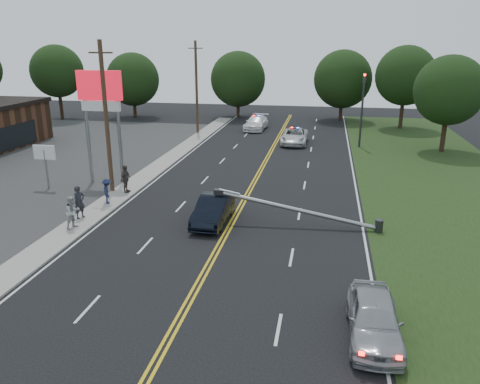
% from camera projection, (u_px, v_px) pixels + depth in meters
% --- Properties ---
extents(ground, '(120.00, 120.00, 0.00)m').
position_uv_depth(ground, '(194.00, 292.00, 19.30)').
color(ground, black).
rests_on(ground, ground).
extents(sidewalk, '(1.80, 70.00, 0.12)m').
position_uv_depth(sidewalk, '(111.00, 201.00, 30.09)').
color(sidewalk, gray).
rests_on(sidewalk, ground).
extents(grass_verge, '(12.00, 80.00, 0.01)m').
position_uv_depth(grass_verge, '(474.00, 225.00, 26.32)').
color(grass_verge, black).
rests_on(grass_verge, ground).
extents(centerline_yellow, '(0.36, 80.00, 0.00)m').
position_uv_depth(centerline_yellow, '(239.00, 210.00, 28.65)').
color(centerline_yellow, gold).
rests_on(centerline_yellow, ground).
extents(pylon_sign, '(3.20, 0.35, 8.00)m').
position_uv_depth(pylon_sign, '(101.00, 100.00, 32.38)').
color(pylon_sign, gray).
rests_on(pylon_sign, ground).
extents(small_sign, '(1.60, 0.14, 3.10)m').
position_uv_depth(small_sign, '(45.00, 156.00, 32.24)').
color(small_sign, gray).
rests_on(small_sign, ground).
extents(traffic_signal, '(0.28, 0.41, 7.05)m').
position_uv_depth(traffic_signal, '(362.00, 104.00, 44.65)').
color(traffic_signal, '#2D2D30').
rests_on(traffic_signal, ground).
extents(fallen_streetlight, '(9.36, 0.44, 1.91)m').
position_uv_depth(fallen_streetlight, '(307.00, 212.00, 25.78)').
color(fallen_streetlight, '#2D2D30').
rests_on(fallen_streetlight, ground).
extents(utility_pole_mid, '(1.60, 0.28, 10.00)m').
position_uv_depth(utility_pole_mid, '(106.00, 118.00, 30.56)').
color(utility_pole_mid, '#382619').
rests_on(utility_pole_mid, ground).
extents(utility_pole_far, '(1.60, 0.28, 10.00)m').
position_uv_depth(utility_pole_far, '(197.00, 88.00, 51.16)').
color(utility_pole_far, '#382619').
rests_on(utility_pole_far, ground).
extents(tree_4, '(6.68, 6.68, 9.58)m').
position_uv_depth(tree_4, '(57.00, 71.00, 60.40)').
color(tree_4, black).
rests_on(tree_4, ground).
extents(tree_5, '(6.99, 6.99, 8.57)m').
position_uv_depth(tree_5, '(133.00, 79.00, 62.43)').
color(tree_5, black).
rests_on(tree_5, ground).
extents(tree_6, '(7.30, 7.30, 8.75)m').
position_uv_depth(tree_6, '(238.00, 79.00, 62.31)').
color(tree_6, black).
rests_on(tree_6, ground).
extents(tree_7, '(7.38, 7.38, 8.98)m').
position_uv_depth(tree_7, '(343.00, 79.00, 59.98)').
color(tree_7, black).
rests_on(tree_7, ground).
extents(tree_8, '(6.85, 6.85, 9.56)m').
position_uv_depth(tree_8, '(405.00, 76.00, 54.00)').
color(tree_8, black).
rests_on(tree_8, ground).
extents(tree_9, '(6.29, 6.29, 8.82)m').
position_uv_depth(tree_9, '(449.00, 90.00, 42.24)').
color(tree_9, black).
rests_on(tree_9, ground).
extents(crashed_sedan, '(1.69, 4.66, 1.53)m').
position_uv_depth(crashed_sedan, '(213.00, 210.00, 26.52)').
color(crashed_sedan, black).
rests_on(crashed_sedan, ground).
extents(waiting_sedan, '(1.80, 4.42, 1.50)m').
position_uv_depth(waiting_sedan, '(374.00, 318.00, 16.13)').
color(waiting_sedan, '#A1A2A9').
rests_on(waiting_sedan, ground).
extents(emergency_a, '(2.59, 5.50, 1.52)m').
position_uv_depth(emergency_a, '(294.00, 136.00, 47.16)').
color(emergency_a, silver).
rests_on(emergency_a, ground).
extents(emergency_b, '(2.54, 5.61, 1.59)m').
position_uv_depth(emergency_b, '(256.00, 123.00, 54.79)').
color(emergency_b, white).
rests_on(emergency_b, ground).
extents(bystander_a, '(0.71, 0.83, 1.92)m').
position_uv_depth(bystander_a, '(79.00, 202.00, 26.82)').
color(bystander_a, '#23232A').
rests_on(bystander_a, sidewalk).
extents(bystander_b, '(0.95, 1.07, 1.83)m').
position_uv_depth(bystander_b, '(73.00, 212.00, 25.35)').
color(bystander_b, '#A2A2A6').
rests_on(bystander_b, sidewalk).
extents(bystander_c, '(1.02, 1.19, 1.60)m').
position_uv_depth(bystander_c, '(107.00, 191.00, 29.30)').
color(bystander_c, '#1A2243').
rests_on(bystander_c, sidewalk).
extents(bystander_d, '(0.56, 1.15, 1.90)m').
position_uv_depth(bystander_d, '(125.00, 179.00, 31.40)').
color(bystander_d, '#4E443E').
rests_on(bystander_d, sidewalk).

